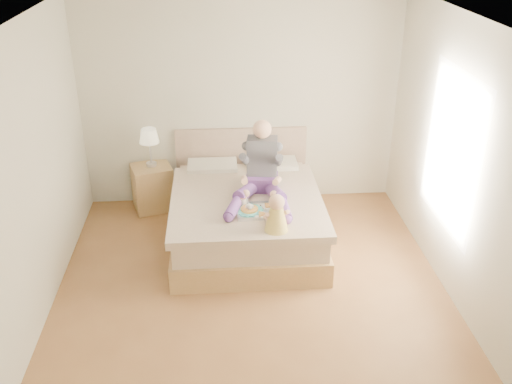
{
  "coord_description": "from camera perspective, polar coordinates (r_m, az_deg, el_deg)",
  "views": [
    {
      "loc": [
        -0.3,
        -4.82,
        3.54
      ],
      "look_at": [
        0.09,
        0.65,
        0.8
      ],
      "focal_mm": 40.0,
      "sensor_mm": 36.0,
      "label": 1
    }
  ],
  "objects": [
    {
      "name": "baby",
      "position": [
        5.72,
        2.03,
        -2.36
      ],
      "size": [
        0.26,
        0.36,
        0.4
      ],
      "rotation": [
        0.0,
        0.0,
        0.2
      ],
      "color": "#E3C347",
      "rests_on": "bed"
    },
    {
      "name": "bed",
      "position": [
        6.73,
        -1.04,
        -2.01
      ],
      "size": [
        1.7,
        2.18,
        1.0
      ],
      "color": "#9A7847",
      "rests_on": "ground"
    },
    {
      "name": "room",
      "position": [
        5.25,
        0.4,
        3.82
      ],
      "size": [
        4.02,
        4.22,
        2.71
      ],
      "color": "brown",
      "rests_on": "ground"
    },
    {
      "name": "lamp",
      "position": [
        7.25,
        -10.64,
        5.33
      ],
      "size": [
        0.24,
        0.24,
        0.5
      ],
      "color": "silver",
      "rests_on": "nightstand"
    },
    {
      "name": "nightstand",
      "position": [
        7.49,
        -10.28,
        0.47
      ],
      "size": [
        0.59,
        0.55,
        0.59
      ],
      "rotation": [
        0.0,
        0.0,
        0.3
      ],
      "color": "#9A7847",
      "rests_on": "ground"
    },
    {
      "name": "tray",
      "position": [
        6.11,
        0.24,
        -1.72
      ],
      "size": [
        0.49,
        0.39,
        0.14
      ],
      "rotation": [
        0.0,
        0.0,
        0.05
      ],
      "color": "silver",
      "rests_on": "bed"
    },
    {
      "name": "adult",
      "position": [
        6.4,
        0.53,
        1.85
      ],
      "size": [
        0.72,
        1.07,
        0.86
      ],
      "rotation": [
        0.0,
        0.0,
        -0.13
      ],
      "color": "#58327E",
      "rests_on": "bed"
    }
  ]
}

